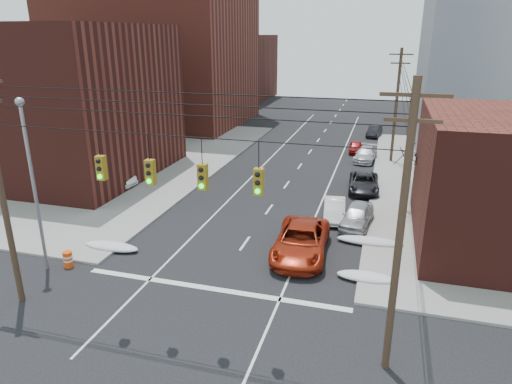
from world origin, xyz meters
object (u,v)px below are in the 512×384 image
Objects in this scene: red_pickup at (301,241)px; parked_car_b at (334,210)px; lot_car_a at (110,177)px; parked_car_a at (357,216)px; parked_car_e at (356,147)px; lot_car_b at (124,160)px; parked_car_f at (374,131)px; construction_barrel at (68,259)px; parked_car_d at (365,154)px; lot_car_c at (102,165)px; lot_car_d at (108,162)px; parked_car_c at (364,183)px.

parked_car_b is at bearing 75.82° from red_pickup.
lot_car_a is at bearing 168.47° from parked_car_b.
parked_car_e is at bearing 101.27° from parked_car_a.
lot_car_b is at bearing 155.44° from parked_car_b.
parked_car_a is 23.51m from lot_car_b.
parked_car_a is 1.11× the size of parked_car_f.
lot_car_a is at bearing 179.36° from parked_car_a.
construction_barrel is (-12.09, -4.96, -0.42)m from red_pickup.
parked_car_d is at bearing 80.93° from red_pickup.
parked_car_e is 26.24m from lot_car_c.
parked_car_f is 0.71× the size of lot_car_b.
construction_barrel is (-13.30, -30.57, -0.15)m from parked_car_e.
lot_car_c is 1.19m from lot_car_d.
lot_car_d is (-23.16, -9.99, 0.11)m from parked_car_d.
parked_car_b is at bearing -83.49° from lot_car_d.
parked_car_f is (1.60, 8.95, 0.05)m from parked_car_e.
lot_car_d is (-3.09, 4.50, -0.10)m from lot_car_a.
parked_car_d is at bearing 79.48° from parked_car_b.
lot_car_c is (-20.68, 11.13, -0.05)m from red_pickup.
parked_car_f reaches higher than parked_car_e.
lot_car_a reaches higher than parked_car_b.
red_pickup is at bearing -90.46° from parked_car_d.
construction_barrel is at bearing -146.57° from parked_car_b.
parked_car_d reaches higher than parked_car_e.
red_pickup reaches higher than lot_car_b.
lot_car_c is (-3.02, 3.32, -0.07)m from lot_car_a.
parked_car_a is 20.64m from lot_car_a.
lot_car_b is (-21.80, -9.42, 0.24)m from parked_car_d.
lot_car_c is 1.23× the size of lot_car_d.
construction_barrel is (-14.90, -17.64, -0.25)m from parked_car_c.
parked_car_d is at bearing -60.56° from lot_car_c.
lot_car_d is at bearing 6.81° from lot_car_c.
parked_car_e is 0.94× the size of lot_car_d.
red_pickup is at bearing -126.00° from lot_car_b.
construction_barrel is at bearing -131.03° from lot_car_d.
lot_car_d is at bearing 110.27° from lot_car_b.
lot_car_b is (-22.20, 0.22, 0.21)m from parked_car_c.
lot_car_b reaches higher than lot_car_d.
parked_car_c is 13.03m from parked_car_e.
parked_car_d is 1.18× the size of parked_car_f.
parked_car_b is 1.03× the size of parked_car_f.
parked_car_b is 22.83m from lot_car_d.
parked_car_f is at bearing -41.48° from lot_car_c.
parked_car_f is 1.05× the size of lot_car_d.
parked_car_f is at bearing 82.45° from red_pickup.
lot_car_c is at bearing -179.64° from parked_car_c.
parked_car_a is 0.94× the size of lot_car_c.
parked_car_a is 1.86m from parked_car_b.
lot_car_b is at bearing -45.00° from lot_car_d.
red_pickup is 1.55× the size of parked_car_b.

